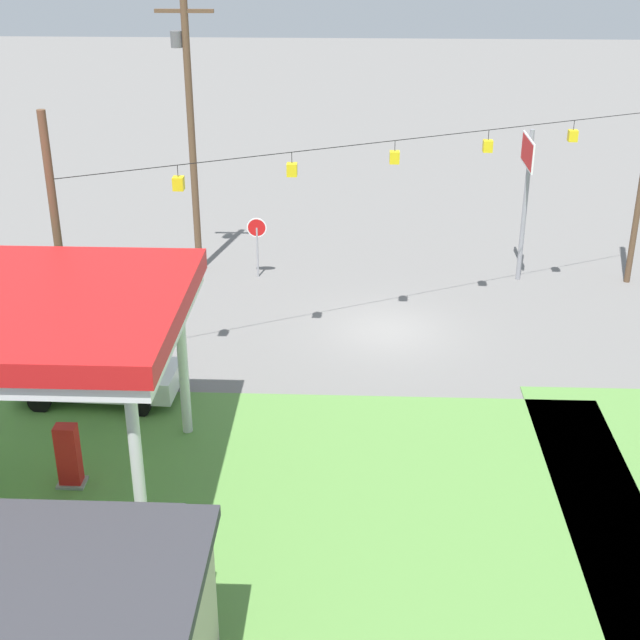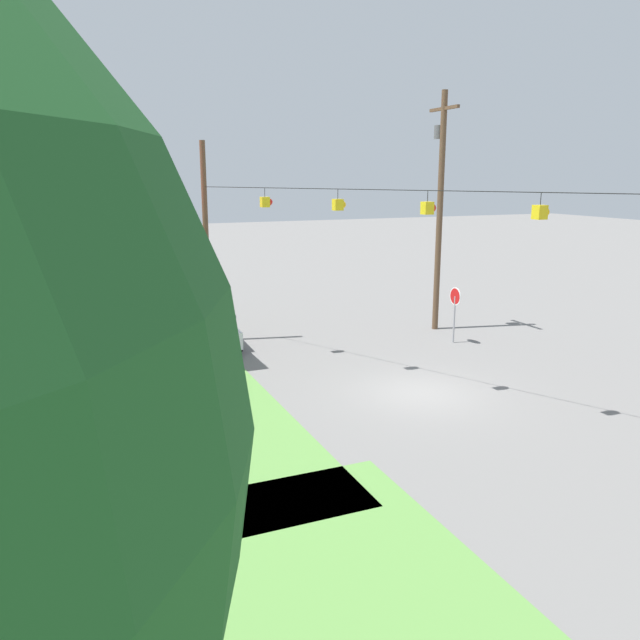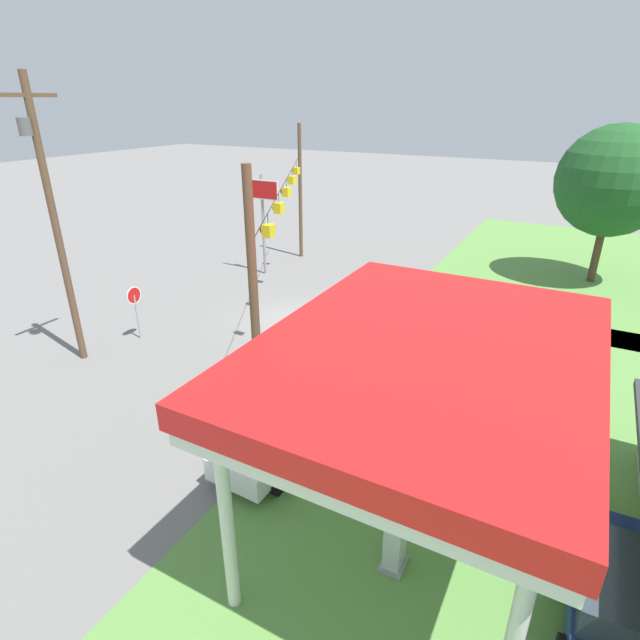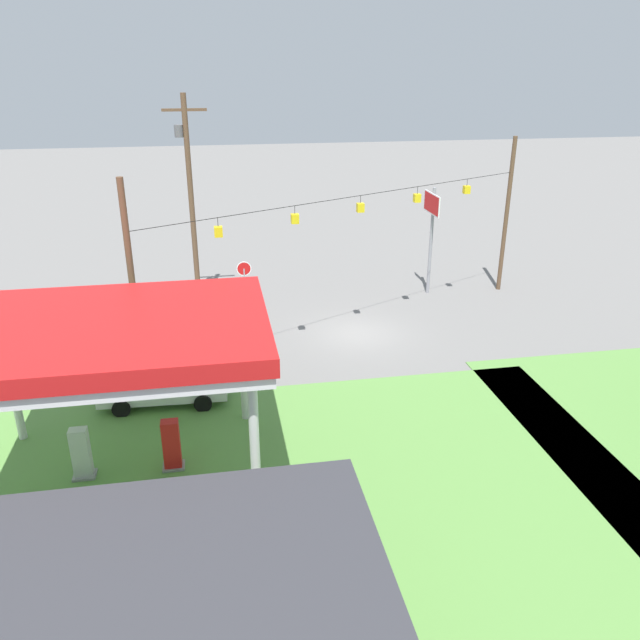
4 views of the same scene
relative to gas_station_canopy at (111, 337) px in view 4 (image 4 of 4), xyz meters
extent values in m
plane|color=slate|center=(-9.84, -9.73, -4.82)|extent=(160.00, 160.00, 0.00)
cube|color=silver|center=(0.00, 0.00, -0.22)|extent=(9.05, 6.62, 0.35)
cube|color=red|center=(0.00, 0.00, 0.23)|extent=(9.25, 6.82, 0.55)
cylinder|color=silver|center=(-3.92, -2.71, -2.60)|extent=(0.28, 0.28, 4.43)
cylinder|color=silver|center=(3.92, -2.71, -2.60)|extent=(0.28, 0.28, 4.43)
cylinder|color=silver|center=(-3.92, 2.71, -2.60)|extent=(0.28, 0.28, 4.43)
cube|color=#333338|center=(0.39, 9.06, -1.67)|extent=(13.05, 8.00, 0.24)
cube|color=#333338|center=(0.39, 4.86, -2.04)|extent=(11.47, 0.70, 0.20)
cube|color=gray|center=(-1.39, 0.00, -4.76)|extent=(0.71, 0.56, 0.12)
cube|color=red|center=(-1.39, 0.00, -3.87)|extent=(0.55, 0.40, 1.66)
cube|color=black|center=(-1.39, -0.21, -3.53)|extent=(0.39, 0.03, 0.24)
cube|color=gray|center=(1.39, 0.00, -4.76)|extent=(0.71, 0.56, 0.12)
cube|color=silver|center=(1.39, 0.00, -3.87)|extent=(0.55, 0.40, 1.66)
cube|color=black|center=(1.39, -0.21, -3.53)|extent=(0.39, 0.03, 0.24)
cube|color=white|center=(-0.90, -4.54, -4.13)|extent=(4.93, 2.05, 0.70)
cube|color=#333D47|center=(-1.19, -4.52, -3.49)|extent=(2.74, 1.81, 0.57)
cylinder|color=black|center=(0.65, -3.65, -4.48)|extent=(0.69, 0.25, 0.68)
cylinder|color=black|center=(0.57, -5.54, -4.48)|extent=(0.69, 0.25, 0.68)
cylinder|color=black|center=(-2.36, -3.53, -4.48)|extent=(0.69, 0.25, 0.68)
cylinder|color=black|center=(-2.44, -5.42, -4.48)|extent=(0.69, 0.25, 0.68)
cube|color=navy|center=(0.57, 4.54, -4.13)|extent=(4.57, 1.97, 0.70)
cube|color=#333D47|center=(0.84, 4.54, -3.43)|extent=(2.53, 1.77, 0.68)
cylinder|color=black|center=(-0.81, 3.55, -4.48)|extent=(0.69, 0.24, 0.68)
cylinder|color=black|center=(-0.86, 5.44, -4.48)|extent=(0.69, 0.24, 0.68)
cylinder|color=black|center=(1.99, 3.63, -4.48)|extent=(0.69, 0.24, 0.68)
cylinder|color=black|center=(1.94, 5.52, -4.48)|extent=(0.69, 0.24, 0.68)
cylinder|color=#99999E|center=(-4.69, -14.64, -3.77)|extent=(0.08, 0.08, 2.10)
cylinder|color=white|center=(-4.69, -14.64, -2.72)|extent=(0.80, 0.03, 0.80)
cylinder|color=red|center=(-4.69, -14.64, -2.72)|extent=(0.70, 0.03, 0.70)
cylinder|color=gray|center=(-15.21, -14.82, -1.78)|extent=(0.18, 0.18, 6.08)
cube|color=white|center=(-15.11, -14.82, 0.40)|extent=(0.06, 2.39, 1.13)
cube|color=red|center=(-15.11, -14.82, 0.40)|extent=(0.07, 2.27, 1.01)
cylinder|color=brown|center=(-2.17, -15.33, 0.69)|extent=(0.28, 0.28, 11.01)
cube|color=brown|center=(-2.17, -15.33, 5.39)|extent=(2.20, 0.14, 0.14)
cylinder|color=#59595B|center=(-1.82, -15.33, 4.39)|extent=(0.44, 0.44, 0.60)
cylinder|color=brown|center=(-19.54, -14.73, -0.46)|extent=(0.24, 0.24, 8.72)
cylinder|color=brown|center=(-0.14, -4.73, -0.46)|extent=(0.24, 0.24, 8.72)
cylinder|color=black|center=(-9.84, -9.73, 1.98)|extent=(19.41, 10.02, 0.02)
cylinder|color=black|center=(-16.31, -13.07, 1.81)|extent=(0.02, 0.02, 0.35)
cube|color=yellow|center=(-16.31, -13.07, 1.43)|extent=(0.32, 0.32, 0.40)
sphere|color=yellow|center=(-16.31, -13.24, 1.43)|extent=(0.28, 0.28, 0.28)
cylinder|color=black|center=(-13.08, -11.40, 1.81)|extent=(0.02, 0.02, 0.35)
cube|color=yellow|center=(-13.08, -11.40, 1.43)|extent=(0.32, 0.32, 0.40)
sphere|color=yellow|center=(-13.08, -11.57, 1.43)|extent=(0.28, 0.28, 0.28)
cylinder|color=black|center=(-9.84, -9.73, 1.81)|extent=(0.02, 0.02, 0.35)
cube|color=yellow|center=(-9.84, -9.73, 1.43)|extent=(0.32, 0.32, 0.40)
sphere|color=red|center=(-9.84, -9.90, 1.43)|extent=(0.28, 0.28, 0.28)
cylinder|color=black|center=(-6.61, -8.07, 1.81)|extent=(0.02, 0.02, 0.35)
cube|color=yellow|center=(-6.61, -8.07, 1.43)|extent=(0.32, 0.32, 0.40)
sphere|color=yellow|center=(-6.61, -8.24, 1.43)|extent=(0.28, 0.28, 0.28)
cylinder|color=black|center=(-3.38, -6.40, 1.81)|extent=(0.02, 0.02, 0.35)
cube|color=yellow|center=(-3.38, -6.40, 1.43)|extent=(0.32, 0.32, 0.40)
sphere|color=red|center=(-3.38, -6.57, 1.43)|extent=(0.28, 0.28, 0.28)
camera|label=1|loc=(-8.61, 18.89, 8.72)|focal=50.00mm
camera|label=2|loc=(-27.09, 1.29, 2.44)|focal=35.00mm
camera|label=3|loc=(9.60, 2.46, 5.24)|focal=28.00mm
camera|label=4|loc=(-3.15, 17.63, 7.44)|focal=35.00mm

